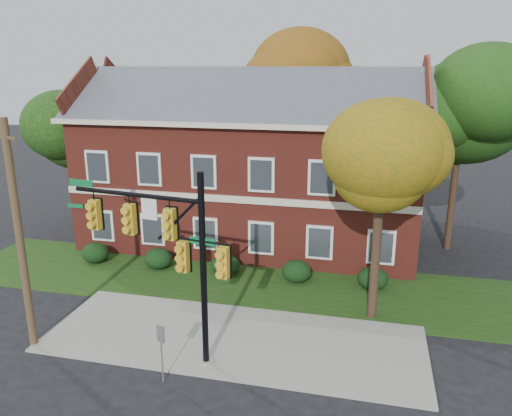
% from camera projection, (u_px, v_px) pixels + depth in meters
% --- Properties ---
extents(ground, '(120.00, 120.00, 0.00)m').
position_uv_depth(ground, '(225.00, 354.00, 17.64)').
color(ground, black).
rests_on(ground, ground).
extents(sidewalk, '(14.00, 5.00, 0.08)m').
position_uv_depth(sidewalk, '(233.00, 339.00, 18.57)').
color(sidewalk, gray).
rests_on(sidewalk, ground).
extents(grass_strip, '(30.00, 6.00, 0.04)m').
position_uv_depth(grass_strip, '(262.00, 284.00, 23.25)').
color(grass_strip, '#193811').
rests_on(grass_strip, ground).
extents(apartment_building, '(18.80, 8.80, 9.74)m').
position_uv_depth(apartment_building, '(251.00, 156.00, 27.90)').
color(apartment_building, maroon).
rests_on(apartment_building, ground).
extents(hedge_far_left, '(1.40, 1.26, 1.05)m').
position_uv_depth(hedge_far_left, '(95.00, 253.00, 25.75)').
color(hedge_far_left, black).
rests_on(hedge_far_left, ground).
extents(hedge_left, '(1.40, 1.26, 1.05)m').
position_uv_depth(hedge_left, '(158.00, 259.00, 24.98)').
color(hedge_left, black).
rests_on(hedge_left, ground).
extents(hedge_center, '(1.40, 1.26, 1.05)m').
position_uv_depth(hedge_center, '(225.00, 265.00, 24.21)').
color(hedge_center, black).
rests_on(hedge_center, ground).
extents(hedge_right, '(1.40, 1.26, 1.05)m').
position_uv_depth(hedge_right, '(297.00, 271.00, 23.44)').
color(hedge_right, black).
rests_on(hedge_right, ground).
extents(hedge_far_right, '(1.40, 1.26, 1.05)m').
position_uv_depth(hedge_far_right, '(373.00, 278.00, 22.67)').
color(hedge_far_right, black).
rests_on(hedge_far_right, ground).
extents(tree_near_right, '(4.50, 4.25, 8.58)m').
position_uv_depth(tree_near_right, '(389.00, 155.00, 18.28)').
color(tree_near_right, black).
rests_on(tree_near_right, ground).
extents(tree_left_rear, '(5.40, 5.10, 8.88)m').
position_uv_depth(tree_left_rear, '(81.00, 123.00, 28.53)').
color(tree_left_rear, black).
rests_on(tree_left_rear, ground).
extents(tree_right_rear, '(6.30, 5.95, 10.62)m').
position_uv_depth(tree_right_rear, '(470.00, 101.00, 25.35)').
color(tree_right_rear, black).
rests_on(tree_right_rear, ground).
extents(tree_far_rear, '(6.84, 6.46, 11.52)m').
position_uv_depth(tree_far_rear, '(297.00, 81.00, 33.88)').
color(tree_far_rear, black).
rests_on(tree_far_rear, ground).
extents(traffic_signal, '(5.98, 1.05, 6.72)m').
position_uv_depth(traffic_signal, '(170.00, 245.00, 16.35)').
color(traffic_signal, gray).
rests_on(traffic_signal, ground).
extents(utility_pole, '(1.21, 0.59, 8.24)m').
position_uv_depth(utility_pole, '(19.00, 237.00, 17.10)').
color(utility_pole, '#4C3823').
rests_on(utility_pole, ground).
extents(sign_post, '(0.29, 0.12, 2.01)m').
position_uv_depth(sign_post, '(161.00, 344.00, 15.74)').
color(sign_post, slate).
rests_on(sign_post, ground).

